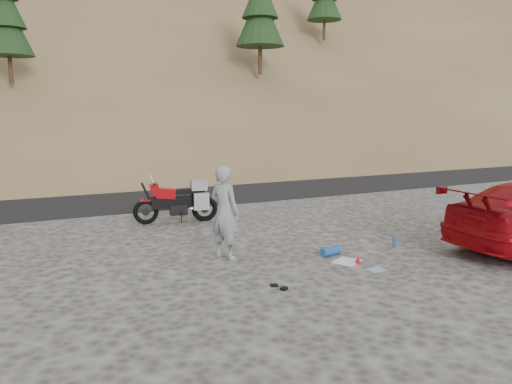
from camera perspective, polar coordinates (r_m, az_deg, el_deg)
ground at (r=10.66m, az=-2.01°, el=-7.20°), size 140.00×140.00×0.00m
road at (r=19.06m, az=-13.13°, el=-0.25°), size 120.00×7.00×0.05m
hillside at (r=51.05m, az=-22.17°, el=17.44°), size 120.00×73.00×46.72m
motorcycle at (r=13.83m, az=-8.71°, el=-1.05°), size 2.30×0.89×1.38m
man at (r=10.47m, az=-3.54°, el=-7.52°), size 0.73×0.84×1.93m
gear_white_cloth at (r=10.34m, az=10.33°, el=-7.81°), size 0.67×0.64×0.02m
gear_blue_mat at (r=10.72m, az=8.52°, el=-6.70°), size 0.48×0.26×0.18m
gear_bottle at (r=11.65m, az=15.56°, el=-5.53°), size 0.10×0.10×0.24m
gear_funnel at (r=10.24m, az=11.58°, el=-7.60°), size 0.15×0.15×0.16m
gear_glove_a at (r=8.80m, az=2.08°, el=-10.61°), size 0.14×0.12×0.04m
gear_glove_b at (r=8.65m, az=3.23°, el=-10.96°), size 0.15×0.14×0.04m
gear_blue_cloth at (r=9.95m, az=13.53°, el=-8.61°), size 0.35×0.27×0.01m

